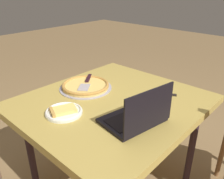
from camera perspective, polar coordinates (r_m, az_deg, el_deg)
name	(u,v)px	position (r m, az deg, el deg)	size (l,w,h in m)	color
dining_table	(112,109)	(1.49, 0.03, -4.74)	(1.11, 1.01, 0.72)	#B49745
laptop	(137,116)	(1.21, 6.24, -6.61)	(0.36, 0.29, 0.23)	black
pizza_plate	(64,111)	(1.34, -11.88, -5.34)	(0.21, 0.21, 0.04)	silver
pizza_tray	(86,86)	(1.63, -6.54, 0.94)	(0.37, 0.37, 0.04)	#9E9BA8
table_knife	(164,94)	(1.57, 12.74, -1.08)	(0.11, 0.19, 0.01)	silver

